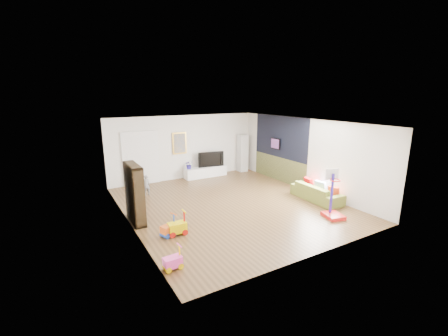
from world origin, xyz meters
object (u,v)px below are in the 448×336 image
media_console (206,172)px  basketball_hoop (335,194)px  bookshelf (135,194)px  sofa (317,192)px

media_console → basketball_hoop: size_ratio=1.32×
bookshelf → basketball_hoop: bearing=-27.1°
media_console → sofa: (1.96, -4.60, 0.05)m
basketball_hoop → bookshelf: bearing=166.9°
sofa → basketball_hoop: basketball_hoop is taller
bookshelf → basketball_hoop: 5.76m
media_console → sofa: 5.00m
media_console → basketball_hoop: 6.09m
media_console → bookshelf: 5.12m
basketball_hoop → sofa: bearing=75.9°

